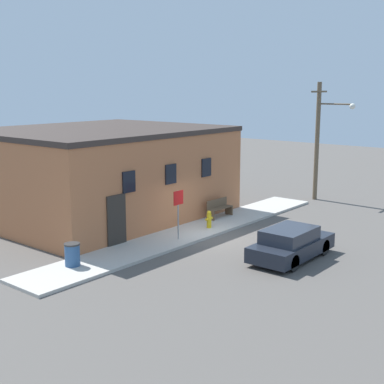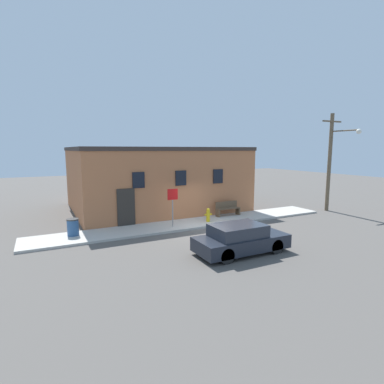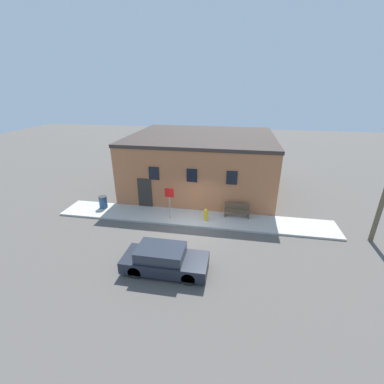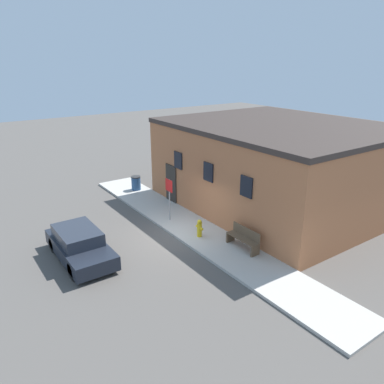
{
  "view_description": "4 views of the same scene",
  "coord_description": "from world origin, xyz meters",
  "px_view_note": "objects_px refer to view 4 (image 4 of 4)",
  "views": [
    {
      "loc": [
        -18.14,
        -13.69,
        6.5
      ],
      "look_at": [
        -0.09,
        1.11,
        1.92
      ],
      "focal_mm": 50.0,
      "sensor_mm": 36.0,
      "label": 1
    },
    {
      "loc": [
        -7.87,
        -14.03,
        4.35
      ],
      "look_at": [
        -0.09,
        1.11,
        1.92
      ],
      "focal_mm": 28.0,
      "sensor_mm": 36.0,
      "label": 2
    },
    {
      "loc": [
        2.52,
        -13.66,
        8.19
      ],
      "look_at": [
        -0.09,
        1.11,
        1.92
      ],
      "focal_mm": 24.0,
      "sensor_mm": 36.0,
      "label": 3
    },
    {
      "loc": [
        13.16,
        -8.12,
        7.69
      ],
      "look_at": [
        -0.09,
        1.11,
        1.92
      ],
      "focal_mm": 35.0,
      "sensor_mm": 36.0,
      "label": 4
    }
  ],
  "objects_px": {
    "stop_sign": "(169,192)",
    "bench": "(244,238)",
    "trash_bin": "(136,183)",
    "parked_car": "(80,245)",
    "fire_hydrant": "(199,228)"
  },
  "relations": [
    {
      "from": "fire_hydrant",
      "to": "trash_bin",
      "type": "height_order",
      "value": "trash_bin"
    },
    {
      "from": "trash_bin",
      "to": "parked_car",
      "type": "height_order",
      "value": "parked_car"
    },
    {
      "from": "trash_bin",
      "to": "fire_hydrant",
      "type": "bearing_deg",
      "value": -4.49
    },
    {
      "from": "fire_hydrant",
      "to": "trash_bin",
      "type": "bearing_deg",
      "value": 175.51
    },
    {
      "from": "fire_hydrant",
      "to": "stop_sign",
      "type": "xyz_separation_m",
      "value": [
        -2.33,
        -0.14,
        1.05
      ]
    },
    {
      "from": "fire_hydrant",
      "to": "stop_sign",
      "type": "bearing_deg",
      "value": -176.57
    },
    {
      "from": "fire_hydrant",
      "to": "bench",
      "type": "relative_size",
      "value": 0.5
    },
    {
      "from": "bench",
      "to": "parked_car",
      "type": "xyz_separation_m",
      "value": [
        -3.3,
        -5.88,
        0.03
      ]
    },
    {
      "from": "stop_sign",
      "to": "bench",
      "type": "height_order",
      "value": "stop_sign"
    },
    {
      "from": "parked_car",
      "to": "fire_hydrant",
      "type": "bearing_deg",
      "value": 74.93
    },
    {
      "from": "trash_bin",
      "to": "stop_sign",
      "type": "bearing_deg",
      "value": -8.09
    },
    {
      "from": "trash_bin",
      "to": "parked_car",
      "type": "relative_size",
      "value": 0.21
    },
    {
      "from": "stop_sign",
      "to": "parked_car",
      "type": "bearing_deg",
      "value": -78.63
    },
    {
      "from": "stop_sign",
      "to": "trash_bin",
      "type": "height_order",
      "value": "stop_sign"
    },
    {
      "from": "stop_sign",
      "to": "bench",
      "type": "distance_m",
      "value": 4.51
    }
  ]
}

